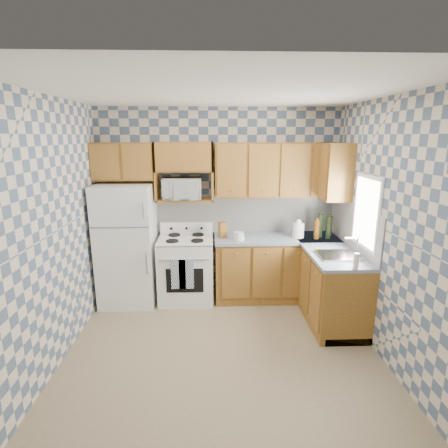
{
  "coord_description": "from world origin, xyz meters",
  "views": [
    {
      "loc": [
        -0.11,
        -3.43,
        2.3
      ],
      "look_at": [
        0.05,
        0.75,
        1.25
      ],
      "focal_mm": 28.0,
      "sensor_mm": 36.0,
      "label": 1
    }
  ],
  "objects_px": {
    "stove_body": "(186,270)",
    "refrigerator": "(127,245)",
    "electric_kettle": "(298,230)",
    "microwave": "(182,189)"
  },
  "relations": [
    {
      "from": "stove_body",
      "to": "refrigerator",
      "type": "bearing_deg",
      "value": -178.22
    },
    {
      "from": "electric_kettle",
      "to": "microwave",
      "type": "bearing_deg",
      "value": 174.17
    },
    {
      "from": "microwave",
      "to": "electric_kettle",
      "type": "bearing_deg",
      "value": -7.04
    },
    {
      "from": "refrigerator",
      "to": "stove_body",
      "type": "relative_size",
      "value": 1.87
    },
    {
      "from": "refrigerator",
      "to": "electric_kettle",
      "type": "height_order",
      "value": "refrigerator"
    },
    {
      "from": "refrigerator",
      "to": "electric_kettle",
      "type": "relative_size",
      "value": 8.2
    },
    {
      "from": "refrigerator",
      "to": "stove_body",
      "type": "xyz_separation_m",
      "value": [
        0.8,
        0.03,
        -0.39
      ]
    },
    {
      "from": "microwave",
      "to": "refrigerator",
      "type": "bearing_deg",
      "value": -168.88
    },
    {
      "from": "refrigerator",
      "to": "stove_body",
      "type": "distance_m",
      "value": 0.89
    },
    {
      "from": "refrigerator",
      "to": "microwave",
      "type": "height_order",
      "value": "microwave"
    }
  ]
}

